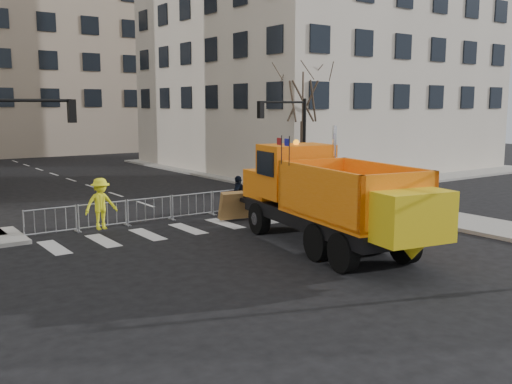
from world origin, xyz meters
TOP-DOWN VIEW (x-y plane):
  - ground at (0.00, 0.00)m, footprint 120.00×120.00m
  - sidewalk_back at (0.00, 8.50)m, footprint 64.00×5.00m
  - traffic_light_right at (8.50, 9.50)m, footprint 0.18×0.18m
  - crowd_barriers at (-0.75, 7.60)m, footprint 12.60×0.60m
  - street_tree at (9.20, 10.50)m, footprint 3.00×3.00m
  - plow_truck at (1.36, -0.29)m, footprint 4.89×11.34m
  - cop_a at (3.61, 6.18)m, footprint 0.70×0.47m
  - cop_b at (2.73, 5.77)m, footprint 0.95×0.77m
  - cop_c at (1.85, 6.14)m, footprint 1.21×0.99m
  - worker at (-4.25, 6.80)m, footprint 1.37×0.84m
  - newspaper_box at (3.15, 7.27)m, footprint 0.56×0.53m

SIDE VIEW (x-z plane):
  - ground at x=0.00m, z-range 0.00..0.00m
  - sidewalk_back at x=0.00m, z-range 0.00..0.15m
  - crowd_barriers at x=-0.75m, z-range 0.00..1.10m
  - newspaper_box at x=3.15m, z-range 0.15..1.25m
  - cop_b at x=2.73m, z-range 0.00..1.88m
  - cop_a at x=3.61m, z-range 0.00..1.88m
  - cop_c at x=1.85m, z-range 0.00..1.93m
  - worker at x=-4.25m, z-range 0.15..2.20m
  - plow_truck at x=1.36m, z-range -0.24..4.03m
  - traffic_light_right at x=8.50m, z-range 0.00..5.40m
  - street_tree at x=9.20m, z-range 0.00..7.50m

